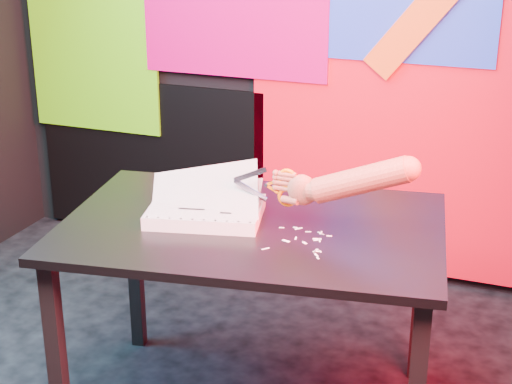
% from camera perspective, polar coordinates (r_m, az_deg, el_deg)
% --- Properties ---
extents(room, '(3.01, 3.01, 2.71)m').
position_cam_1_polar(room, '(2.42, -9.58, 10.38)').
color(room, black).
rests_on(room, ground).
extents(backdrop, '(2.88, 0.05, 2.08)m').
position_cam_1_polar(backdrop, '(3.79, 2.87, 8.16)').
color(backdrop, '#F4061D').
rests_on(backdrop, ground).
extents(work_table, '(1.38, 1.03, 0.75)m').
position_cam_1_polar(work_table, '(2.65, -0.25, -3.94)').
color(work_table, black).
rests_on(work_table, ground).
extents(printout_stack, '(0.44, 0.36, 0.20)m').
position_cam_1_polar(printout_stack, '(2.66, -3.68, -1.39)').
color(printout_stack, white).
rests_on(printout_stack, work_table).
extents(scissors, '(0.23, 0.02, 0.13)m').
position_cam_1_polar(scissors, '(2.56, 1.96, 0.36)').
color(scissors, '#9798AE').
rests_on(scissors, printout_stack).
extents(hand_forearm, '(0.47, 0.10, 0.21)m').
position_cam_1_polar(hand_forearm, '(2.47, 6.92, 0.76)').
color(hand_forearm, '#B3553F').
rests_on(hand_forearm, work_table).
extents(paper_clippings, '(0.20, 0.21, 0.00)m').
position_cam_1_polar(paper_clippings, '(2.49, 3.69, -3.52)').
color(paper_clippings, white).
rests_on(paper_clippings, work_table).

